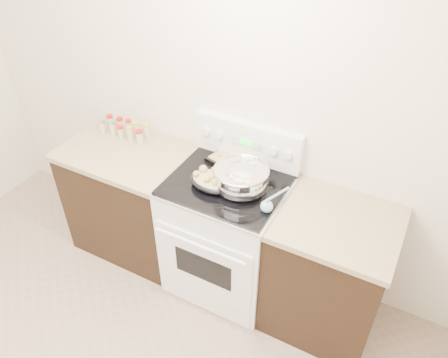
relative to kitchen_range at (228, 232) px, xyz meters
The scene contains 9 objects.
counter_left 0.83m from the kitchen_range, behind, with size 0.93×0.67×0.92m.
counter_right 0.73m from the kitchen_range, ahead, with size 0.73×0.67×0.92m.
kitchen_range is the anchor object (origin of this frame).
mixing_bowl 0.54m from the kitchen_range, 16.03° to the right, with size 0.35×0.35×0.20m.
roasting_pan 0.52m from the kitchen_range, 124.31° to the right, with size 0.32×0.24×0.12m.
baking_sheet 0.52m from the kitchen_range, 97.92° to the left, with size 0.43×0.35×0.06m.
wooden_spoon 0.48m from the kitchen_range, 57.85° to the right, with size 0.09×0.27×0.04m.
blue_ladle 0.60m from the kitchen_range, 20.45° to the right, with size 0.09×0.27×0.10m.
spice_jars 1.08m from the kitchen_range, behind, with size 0.40×0.15×0.13m.
Camera 1 is at (1.37, -0.54, 2.67)m, focal length 35.00 mm.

